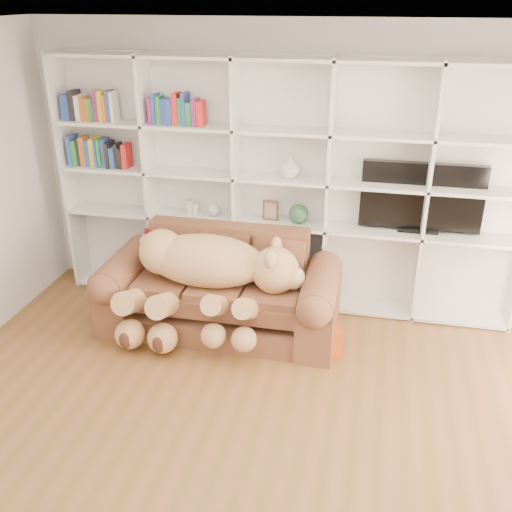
% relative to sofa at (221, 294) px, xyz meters
% --- Properties ---
extents(floor, '(5.00, 5.00, 0.00)m').
position_rel_sofa_xyz_m(floor, '(0.45, -1.68, -0.34)').
color(floor, brown).
rests_on(floor, ground).
extents(ceiling, '(5.00, 5.00, 0.00)m').
position_rel_sofa_xyz_m(ceiling, '(0.45, -1.68, 2.36)').
color(ceiling, white).
rests_on(ceiling, wall_back).
extents(wall_back, '(5.00, 0.02, 2.70)m').
position_rel_sofa_xyz_m(wall_back, '(0.45, 0.82, 1.01)').
color(wall_back, silver).
rests_on(wall_back, floor).
extents(bookshelf, '(4.43, 0.35, 2.40)m').
position_rel_sofa_xyz_m(bookshelf, '(0.21, 0.68, 0.96)').
color(bookshelf, white).
rests_on(bookshelf, floor).
extents(sofa, '(2.16, 0.93, 0.91)m').
position_rel_sofa_xyz_m(sofa, '(0.00, 0.00, 0.00)').
color(sofa, brown).
rests_on(sofa, floor).
extents(teddy_bear, '(1.60, 0.88, 0.93)m').
position_rel_sofa_xyz_m(teddy_bear, '(-0.09, -0.18, 0.29)').
color(teddy_bear, tan).
rests_on(teddy_bear, sofa).
extents(throw_pillow, '(0.43, 0.31, 0.40)m').
position_rel_sofa_xyz_m(throw_pillow, '(-0.60, 0.15, 0.31)').
color(throw_pillow, maroon).
rests_on(throw_pillow, sofa).
extents(gift_box, '(0.42, 0.41, 0.26)m').
position_rel_sofa_xyz_m(gift_box, '(0.96, -0.23, -0.21)').
color(gift_box, '#AD4317').
rests_on(gift_box, floor).
extents(tv, '(1.10, 0.18, 0.65)m').
position_rel_sofa_xyz_m(tv, '(1.73, 0.67, 0.84)').
color(tv, black).
rests_on(tv, bookshelf).
extents(picture_frame, '(0.16, 0.05, 0.20)m').
position_rel_sofa_xyz_m(picture_frame, '(0.35, 0.62, 0.63)').
color(picture_frame, '#55341D').
rests_on(picture_frame, bookshelf).
extents(green_vase, '(0.19, 0.19, 0.19)m').
position_rel_sofa_xyz_m(green_vase, '(0.62, 0.62, 0.62)').
color(green_vase, '#2B5335').
rests_on(green_vase, bookshelf).
extents(figurine_tall, '(0.08, 0.08, 0.15)m').
position_rel_sofa_xyz_m(figurine_tall, '(-0.49, 0.62, 0.60)').
color(figurine_tall, beige).
rests_on(figurine_tall, bookshelf).
extents(figurine_short, '(0.07, 0.07, 0.12)m').
position_rel_sofa_xyz_m(figurine_short, '(-0.42, 0.62, 0.58)').
color(figurine_short, beige).
rests_on(figurine_short, bookshelf).
extents(snow_globe, '(0.12, 0.12, 0.12)m').
position_rel_sofa_xyz_m(snow_globe, '(-0.23, 0.62, 0.59)').
color(snow_globe, silver).
rests_on(snow_globe, bookshelf).
extents(shelf_vase, '(0.21, 0.21, 0.21)m').
position_rel_sofa_xyz_m(shelf_vase, '(0.51, 0.62, 1.08)').
color(shelf_vase, beige).
rests_on(shelf_vase, bookshelf).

